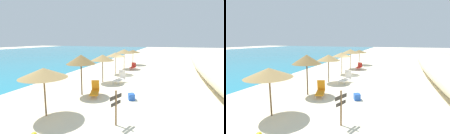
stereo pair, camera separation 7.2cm
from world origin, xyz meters
The scene contains 12 objects.
ground_plane centered at (0.00, 0.00, 0.00)m, with size 160.00×160.00×0.00m, color beige.
beach_umbrella_0 centered at (-10.23, 2.03, 2.33)m, with size 2.46×2.46×2.59m.
beach_umbrella_1 centered at (-6.49, 1.93, 2.62)m, with size 2.12×2.12×2.97m.
beach_umbrella_2 centered at (-2.53, 1.86, 2.36)m, with size 2.19×2.19×2.64m.
beach_umbrella_3 centered at (1.59, 1.85, 2.31)m, with size 2.28×2.28×2.56m.
beach_umbrella_4 centered at (5.60, 1.88, 2.44)m, with size 2.56×2.56×2.73m.
beach_umbrella_5 centered at (9.69, 1.48, 2.17)m, with size 2.46×2.46×2.40m.
lounge_chair_0 centered at (-2.22, 0.23, 0.46)m, with size 1.63×0.91×1.17m.
lounge_chair_1 centered at (5.47, 0.59, 0.38)m, with size 1.35×0.70×0.91m.
lounge_chair_2 centered at (-6.36, 0.94, 0.41)m, with size 1.52×0.98×1.08m.
wooden_signpost centered at (-10.02, -1.79, 1.02)m, with size 0.80×0.33×1.71m.
cooler_box centered at (-6.37, -1.75, 0.21)m, with size 0.50×0.40×0.42m, color blue.
Camera 2 is at (-17.14, -4.08, 4.01)m, focal length 27.13 mm.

